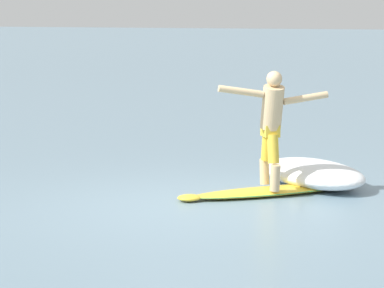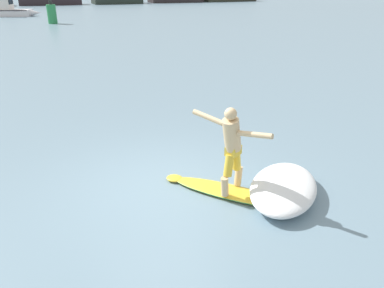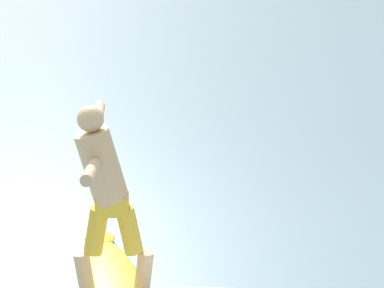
# 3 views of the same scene
# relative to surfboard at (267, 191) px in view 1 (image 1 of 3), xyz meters

# --- Properties ---
(ground_plane) EXTENTS (200.00, 200.00, 0.00)m
(ground_plane) POSITION_rel_surfboard_xyz_m (-1.05, 0.72, -0.05)
(ground_plane) COLOR #6F8C9D
(surfboard) EXTENTS (1.94, 2.13, 0.23)m
(surfboard) POSITION_rel_surfboard_xyz_m (0.00, 0.00, 0.00)
(surfboard) COLOR yellow
(surfboard) RESTS_ON ground
(surfer) EXTENTS (0.87, 1.32, 1.59)m
(surfer) POSITION_rel_surfboard_xyz_m (-0.02, -0.06, 0.97)
(surfer) COLOR #D3B181
(surfer) RESTS_ON surfboard
(wave_foam_at_tail) EXTENTS (2.17, 2.19, 0.35)m
(wave_foam_at_tail) POSITION_rel_surfboard_xyz_m (0.85, -0.45, 0.13)
(wave_foam_at_tail) COLOR white
(wave_foam_at_tail) RESTS_ON ground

